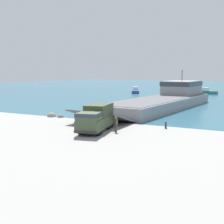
% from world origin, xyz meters
% --- Properties ---
extents(ground_plane, '(240.00, 240.00, 0.00)m').
position_xyz_m(ground_plane, '(0.00, 0.00, 0.00)').
color(ground_plane, gray).
extents(water_surface, '(240.00, 180.00, 0.01)m').
position_xyz_m(water_surface, '(0.00, 96.89, 0.00)').
color(water_surface, '#285B70').
rests_on(water_surface, ground_plane).
extents(landing_craft, '(10.93, 39.60, 7.19)m').
position_xyz_m(landing_craft, '(0.27, 27.48, 1.68)').
color(landing_craft, gray).
rests_on(landing_craft, ground_plane).
extents(military_truck, '(4.03, 7.51, 3.03)m').
position_xyz_m(military_truck, '(0.75, 0.13, 1.58)').
color(military_truck, '#3D4C33').
rests_on(military_truck, ground_plane).
extents(soldier_on_ramp, '(0.50, 0.43, 1.79)m').
position_xyz_m(soldier_on_ramp, '(3.06, 0.71, 1.04)').
color(soldier_on_ramp, '#4C4738').
rests_on(soldier_on_ramp, ground_plane).
extents(moored_boat_a, '(5.06, 8.14, 1.87)m').
position_xyz_m(moored_boat_a, '(-20.61, 60.31, 0.62)').
color(moored_boat_a, navy).
rests_on(moored_boat_a, ground_plane).
extents(moored_boat_b, '(6.18, 2.41, 1.95)m').
position_xyz_m(moored_boat_b, '(0.19, 66.25, 0.65)').
color(moored_boat_b, '#2D7060').
rests_on(moored_boat_b, ground_plane).
extents(mooring_bollard, '(0.29, 0.29, 0.84)m').
position_xyz_m(mooring_bollard, '(7.37, 5.57, 0.46)').
color(mooring_bollard, '#333338').
rests_on(mooring_bollard, ground_plane).
extents(shoreline_rock_a, '(0.97, 0.97, 0.97)m').
position_xyz_m(shoreline_rock_a, '(-9.45, 6.85, 0.00)').
color(shoreline_rock_a, gray).
rests_on(shoreline_rock_a, ground_plane).
extents(shoreline_rock_b, '(1.31, 1.31, 1.31)m').
position_xyz_m(shoreline_rock_b, '(-11.10, 6.76, 0.00)').
color(shoreline_rock_b, gray).
rests_on(shoreline_rock_b, ground_plane).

